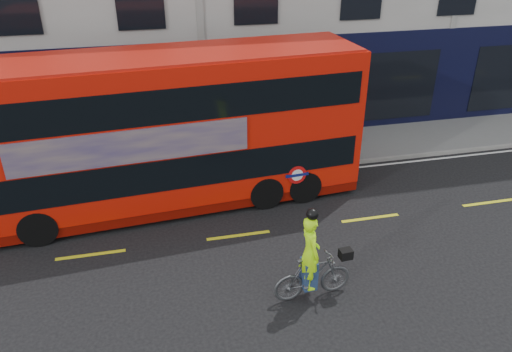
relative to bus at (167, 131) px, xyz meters
name	(u,v)px	position (x,y,z in m)	size (l,w,h in m)	color
ground	(250,268)	(1.63, -3.80, -2.39)	(120.00, 120.00, 0.00)	black
pavement	(212,158)	(1.63, 2.70, -2.33)	(60.00, 3.00, 0.12)	slate
kerb	(218,177)	(1.63, 1.20, -2.33)	(60.00, 0.12, 0.13)	gray
road_edge_line	(220,182)	(1.63, 0.90, -2.39)	(58.00, 0.10, 0.01)	silver
lane_dashes	(238,235)	(1.63, -2.30, -2.39)	(58.00, 0.12, 0.01)	#D0CF18
bus	(167,131)	(0.00, 0.00, 0.00)	(11.73, 3.48, 4.66)	red
cyclist	(312,268)	(2.81, -5.14, -1.58)	(1.93, 0.70, 2.43)	#4D5053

